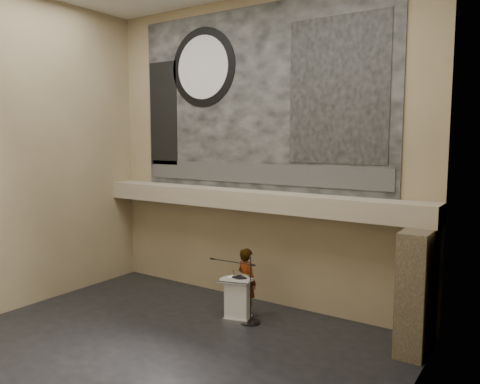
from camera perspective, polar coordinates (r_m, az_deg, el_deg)
The scene contains 19 objects.
floor at distance 10.96m, azimuth -9.85°, elevation -18.53°, with size 10.00×10.00×0.00m, color black.
wall_back at distance 13.11m, azimuth 1.95°, elevation 4.90°, with size 10.00×0.02×8.50m, color #7E6D50.
wall_left at distance 13.89m, azimuth -25.37°, elevation 4.36°, with size 0.02×8.00×8.50m, color #7E6D50.
wall_right at distance 7.40m, azimuth 18.77°, elevation 3.25°, with size 0.02×8.00×8.50m, color #7E6D50.
soffit at distance 12.88m, azimuth 0.99°, elevation -0.94°, with size 10.00×0.80×0.50m, color gray.
sprinkler_left at distance 13.80m, azimuth -4.72°, elevation -1.62°, with size 0.04×0.04×0.06m, color #B2893D.
sprinkler_right at distance 11.97m, azimuth 8.54°, elevation -2.94°, with size 0.04×0.04×0.06m, color #B2893D.
banner at distance 13.13m, azimuth 1.91°, elevation 11.23°, with size 8.00×0.05×5.00m, color black.
banner_text_strip at distance 13.09m, azimuth 1.78°, elevation 2.26°, with size 7.76×0.02×0.55m, color #313131.
banner_clock_rim at distance 14.24m, azimuth -4.55°, elevation 14.90°, with size 2.30×2.30×0.02m, color black.
banner_clock_face at distance 14.22m, azimuth -4.60°, elevation 14.91°, with size 1.84×1.84×0.02m, color silver.
banner_building_print at distance 12.01m, azimuth 11.79°, elevation 12.01°, with size 2.60×0.02×3.60m, color black.
banner_brick_print at distance 15.15m, azimuth -9.32°, elevation 9.39°, with size 1.10×0.02×3.20m, color black.
stone_pier at distance 11.03m, azimuth 20.76°, elevation -11.18°, with size 0.60×1.40×2.70m, color #3D3325.
lectern at distance 12.25m, azimuth -0.29°, elevation -12.89°, with size 0.87×0.72×1.14m.
binder at distance 12.03m, azimuth -0.10°, elevation -10.41°, with size 0.32×0.26×0.04m, color black.
papers at distance 12.16m, azimuth -0.92°, elevation -10.30°, with size 0.20×0.27×0.01m, color white.
speaker_person at distance 12.41m, azimuth 0.82°, elevation -10.92°, with size 0.66×0.43×1.81m, color white.
mic_stand at distance 12.19m, azimuth 1.11°, elevation -14.49°, with size 1.46×0.52×1.70m.
Camera 1 is at (6.91, -7.14, 4.64)m, focal length 35.00 mm.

